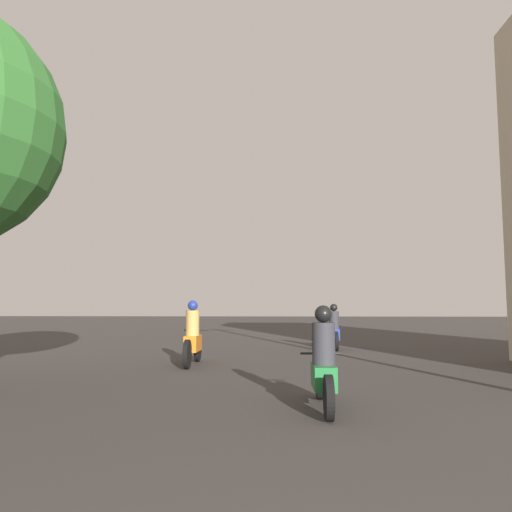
{
  "coord_description": "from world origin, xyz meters",
  "views": [
    {
      "loc": [
        -0.1,
        -0.33,
        1.45
      ],
      "look_at": [
        -0.93,
        17.65,
        3.19
      ],
      "focal_mm": 35.0,
      "sensor_mm": 36.0,
      "label": 1
    }
  ],
  "objects": [
    {
      "name": "motorcycle_green",
      "position": [
        0.52,
        6.77,
        0.58
      ],
      "size": [
        0.6,
        2.02,
        1.43
      ],
      "rotation": [
        0.0,
        0.0,
        -0.13
      ],
      "color": "black",
      "rests_on": "ground_plane"
    },
    {
      "name": "motorcycle_orange",
      "position": [
        -2.17,
        11.68,
        0.62
      ],
      "size": [
        0.6,
        2.13,
        1.54
      ],
      "rotation": [
        0.0,
        0.0,
        0.12
      ],
      "color": "black",
      "rests_on": "ground_plane"
    },
    {
      "name": "motorcycle_blue",
      "position": [
        1.68,
        16.1,
        0.59
      ],
      "size": [
        0.6,
        1.92,
        1.46
      ],
      "rotation": [
        0.0,
        0.0,
        -0.15
      ],
      "color": "black",
      "rests_on": "ground_plane"
    }
  ]
}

